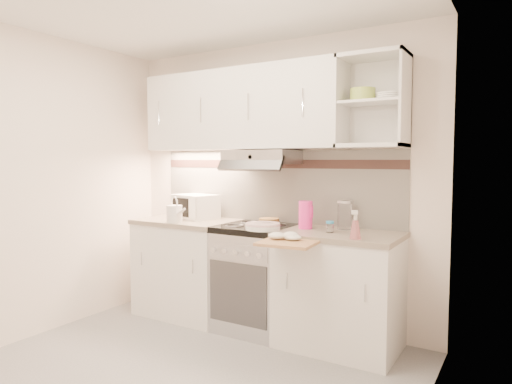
# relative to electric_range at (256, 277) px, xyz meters

# --- Properties ---
(ground) EXTENTS (3.00, 3.00, 0.00)m
(ground) POSITION_rel_electric_range_xyz_m (0.00, -1.10, -0.45)
(ground) COLOR gray
(ground) RESTS_ON ground
(room_shell) EXTENTS (3.04, 2.84, 2.52)m
(room_shell) POSITION_rel_electric_range_xyz_m (0.00, -0.73, 1.18)
(room_shell) COLOR white
(room_shell) RESTS_ON ground
(base_cabinet_left) EXTENTS (0.90, 0.60, 0.86)m
(base_cabinet_left) POSITION_rel_electric_range_xyz_m (-0.75, 0.00, -0.02)
(base_cabinet_left) COLOR white
(base_cabinet_left) RESTS_ON ground
(worktop_left) EXTENTS (0.92, 0.62, 0.04)m
(worktop_left) POSITION_rel_electric_range_xyz_m (-0.75, 0.00, 0.43)
(worktop_left) COLOR gray
(worktop_left) RESTS_ON base_cabinet_left
(base_cabinet_right) EXTENTS (0.90, 0.60, 0.86)m
(base_cabinet_right) POSITION_rel_electric_range_xyz_m (0.75, 0.00, -0.02)
(base_cabinet_right) COLOR white
(base_cabinet_right) RESTS_ON ground
(worktop_right) EXTENTS (0.92, 0.62, 0.04)m
(worktop_right) POSITION_rel_electric_range_xyz_m (0.75, 0.00, 0.43)
(worktop_right) COLOR gray
(worktop_right) RESTS_ON base_cabinet_right
(electric_range) EXTENTS (0.60, 0.60, 0.90)m
(electric_range) POSITION_rel_electric_range_xyz_m (0.00, 0.00, 0.00)
(electric_range) COLOR #B7B7BC
(electric_range) RESTS_ON ground
(microwave) EXTENTS (0.46, 0.38, 0.23)m
(microwave) POSITION_rel_electric_range_xyz_m (-0.75, 0.12, 0.56)
(microwave) COLOR white
(microwave) RESTS_ON worktop_left
(watering_can) EXTENTS (0.27, 0.17, 0.24)m
(watering_can) POSITION_rel_electric_range_xyz_m (-0.71, -0.22, 0.53)
(watering_can) COLOR white
(watering_can) RESTS_ON worktop_left
(plate_stack) EXTENTS (0.28, 0.28, 0.06)m
(plate_stack) POSITION_rel_electric_range_xyz_m (0.17, -0.18, 0.48)
(plate_stack) COLOR white
(plate_stack) RESTS_ON electric_range
(bread_loaf) EXTENTS (0.18, 0.18, 0.04)m
(bread_loaf) POSITION_rel_electric_range_xyz_m (0.04, 0.16, 0.47)
(bread_loaf) COLOR #9F5B3A
(bread_loaf) RESTS_ON electric_range
(pink_pitcher) EXTENTS (0.12, 0.11, 0.23)m
(pink_pitcher) POSITION_rel_electric_range_xyz_m (0.44, 0.04, 0.56)
(pink_pitcher) COLOR #FE2C99
(pink_pitcher) RESTS_ON worktop_right
(glass_jar) EXTENTS (0.12, 0.12, 0.23)m
(glass_jar) POSITION_rel_electric_range_xyz_m (0.72, 0.17, 0.57)
(glass_jar) COLOR white
(glass_jar) RESTS_ON worktop_right
(spice_jar) EXTENTS (0.06, 0.06, 0.09)m
(spice_jar) POSITION_rel_electric_range_xyz_m (0.68, -0.04, 0.49)
(spice_jar) COLOR white
(spice_jar) RESTS_ON worktop_right
(spray_bottle) EXTENTS (0.08, 0.08, 0.22)m
(spray_bottle) POSITION_rel_electric_range_xyz_m (0.95, -0.22, 0.53)
(spray_bottle) COLOR pink
(spray_bottle) RESTS_ON worktop_right
(cutting_board) EXTENTS (0.42, 0.38, 0.02)m
(cutting_board) POSITION_rel_electric_range_xyz_m (0.54, -0.45, 0.42)
(cutting_board) COLOR #A78352
(cutting_board) RESTS_ON base_cabinet_right
(dish_towel) EXTENTS (0.23, 0.19, 0.06)m
(dish_towel) POSITION_rel_electric_range_xyz_m (0.50, -0.41, 0.46)
(dish_towel) COLOR white
(dish_towel) RESTS_ON cutting_board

